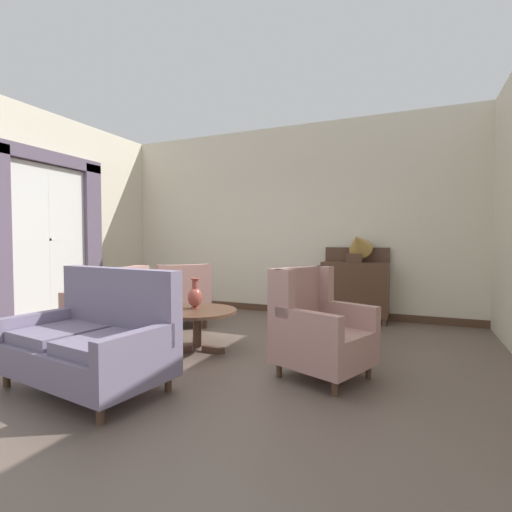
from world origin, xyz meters
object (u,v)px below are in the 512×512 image
Objects in this scene: coffee_table at (197,316)px; porcelain_vase at (195,296)px; armchair_far_left at (182,298)px; sideboard at (355,288)px; settee at (93,340)px; armchair_back_corner at (317,330)px; armchair_near_window at (110,308)px; gramophone at (358,245)px.

coffee_table is 2.52× the size of porcelain_vase.
porcelain_vase is at bearing 87.58° from armchair_far_left.
coffee_table is 2.83m from sideboard.
coffee_table is at bearing 88.01° from armchair_far_left.
coffee_table is at bearing -41.21° from porcelain_vase.
settee reaches higher than armchair_back_corner.
settee is 2.41m from armchair_far_left.
sideboard is (1.48, 2.41, 0.14)m from coffee_table.
settee is 1.55× the size of armchair_back_corner.
porcelain_vase is at bearing 100.97° from armchair_back_corner.
settee is at bearing 39.82° from armchair_near_window.
sideboard reaches higher than coffee_table.
porcelain_vase is at bearing 138.79° from coffee_table.
coffee_table is 0.86× the size of armchair_far_left.
armchair_back_corner is (1.52, -0.26, 0.04)m from coffee_table.
coffee_table is at bearing 86.83° from settee.
gramophone reaches higher than armchair_back_corner.
gramophone reaches higher than settee.
gramophone is at bearing 130.36° from armchair_near_window.
armchair_back_corner is at bearing 86.13° from armchair_near_window.
armchair_near_window reaches higher than coffee_table.
gramophone is at bearing 54.99° from porcelain_vase.
armchair_far_left is 1.13× the size of armchair_near_window.
sideboard is at bearing 166.89° from armchair_far_left.
sideboard is (2.38, 1.40, 0.12)m from armchair_far_left.
armchair_near_window is (-1.30, -0.05, 0.01)m from coffee_table.
armchair_back_corner is 1.84× the size of gramophone.
armchair_far_left is at bearing -149.60° from sideboard.
coffee_table is 0.91× the size of armchair_back_corner.
armchair_near_window is 2.82m from armchair_back_corner.
porcelain_vase reaches higher than coffee_table.
armchair_back_corner is (2.81, -0.21, 0.03)m from armchair_near_window.
coffee_table is 0.97× the size of armchair_near_window.
coffee_table is at bearing 92.55° from armchair_near_window.
armchair_near_window is (-1.04, 1.26, 0.01)m from settee.
armchair_far_left is 2.76m from sideboard.
sideboard is (1.74, 3.73, 0.13)m from settee.
gramophone is (0.05, -0.09, 0.70)m from sideboard.
gramophone is at bearing -61.12° from sideboard.
porcelain_vase is 1.40m from settee.
armchair_near_window is 0.94× the size of armchair_back_corner.
sideboard is at bearing 56.94° from porcelain_vase.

